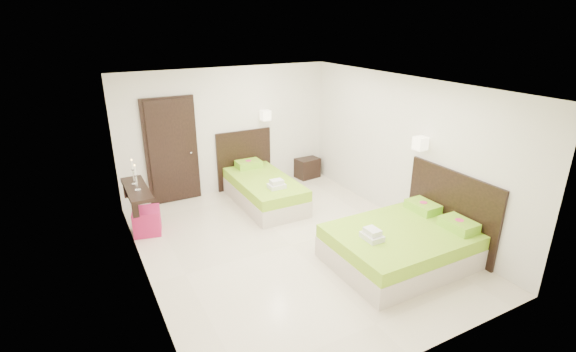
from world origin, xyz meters
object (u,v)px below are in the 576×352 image
bed_single (262,188)px  ottoman (147,221)px  bed_double (404,243)px  nightstand (306,167)px

bed_single → ottoman: 2.32m
ottoman → bed_double: bearing=-40.1°
bed_single → bed_double: size_ratio=0.99×
nightstand → bed_single: bearing=-158.4°
nightstand → bed_double: bearing=-105.2°
bed_double → ottoman: bearing=139.9°
ottoman → bed_single: bearing=6.2°
bed_single → bed_double: (0.97, -3.01, 0.00)m
bed_double → ottoman: size_ratio=4.66×
bed_double → ottoman: 4.29m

